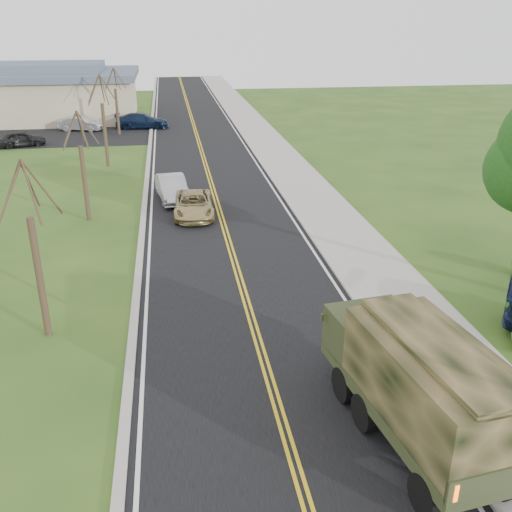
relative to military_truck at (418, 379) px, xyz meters
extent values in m
cube|color=black|center=(-3.12, 36.87, -1.84)|extent=(8.00, 120.00, 0.01)
cube|color=#9E998E|center=(1.03, 36.87, -1.78)|extent=(0.30, 120.00, 0.12)
cube|color=#9E998E|center=(2.78, 36.87, -1.79)|extent=(3.20, 120.00, 0.10)
cube|color=#9E998E|center=(-7.27, 36.87, -1.79)|extent=(0.30, 120.00, 0.10)
cylinder|color=#38281C|center=(-10.12, 6.87, 0.26)|extent=(0.24, 0.24, 4.20)
cylinder|color=#38281C|center=(-9.65, 6.99, 3.29)|extent=(1.01, 0.33, 1.90)
cylinder|color=#38281C|center=(-10.09, 7.48, 3.21)|extent=(0.13, 1.29, 1.74)
cylinder|color=#38281C|center=(-10.58, 7.04, 3.29)|extent=(0.98, 0.43, 1.90)
cylinder|color=#38281C|center=(-10.51, 6.39, 3.21)|extent=(0.79, 1.05, 1.77)
cylinder|color=#38281C|center=(-9.85, 6.45, 3.29)|extent=(0.58, 0.90, 1.90)
cylinder|color=#38281C|center=(-10.12, 18.87, 0.14)|extent=(0.24, 0.24, 3.96)
cylinder|color=#38281C|center=(-9.67, 18.99, 2.99)|extent=(0.96, 0.32, 1.79)
cylinder|color=#38281C|center=(-10.09, 19.45, 2.92)|extent=(0.12, 1.22, 1.65)
cylinder|color=#38281C|center=(-10.56, 19.03, 2.99)|extent=(0.93, 0.41, 1.79)
cylinder|color=#38281C|center=(-10.49, 18.41, 2.92)|extent=(0.75, 0.99, 1.67)
cylinder|color=#38281C|center=(-9.87, 18.48, 2.99)|extent=(0.55, 0.85, 1.80)
cylinder|color=#38281C|center=(-10.12, 30.87, 0.38)|extent=(0.24, 0.24, 4.44)
cylinder|color=#38281C|center=(-9.62, 31.00, 3.58)|extent=(1.07, 0.35, 2.00)
cylinder|color=#38281C|center=(-10.09, 31.52, 3.50)|extent=(0.13, 1.36, 1.84)
cylinder|color=#38281C|center=(-10.61, 31.05, 3.58)|extent=(1.03, 0.46, 2.00)
cylinder|color=#38281C|center=(-10.53, 30.36, 3.50)|extent=(0.83, 1.10, 1.87)
cylinder|color=#38281C|center=(-9.84, 30.43, 3.58)|extent=(0.61, 0.95, 2.01)
cylinder|color=#38281C|center=(-10.12, 42.87, 0.20)|extent=(0.24, 0.24, 4.08)
cylinder|color=#38281C|center=(-9.66, 42.99, 3.14)|extent=(0.99, 0.33, 1.84)
cylinder|color=#38281C|center=(-10.09, 43.47, 3.06)|extent=(0.13, 1.25, 1.69)
cylinder|color=#38281C|center=(-10.57, 43.04, 3.14)|extent=(0.95, 0.42, 1.85)
cylinder|color=#38281C|center=(-10.50, 42.40, 3.06)|extent=(0.77, 1.02, 1.72)
cylinder|color=#38281C|center=(-9.86, 42.46, 3.14)|extent=(0.57, 0.88, 1.85)
cube|color=tan|center=(-19.12, 52.87, 0.26)|extent=(20.00, 12.00, 4.20)
cube|color=#475466|center=(-19.12, 52.87, 2.66)|extent=(21.00, 13.00, 0.70)
cube|color=#475466|center=(-19.12, 52.87, 3.36)|extent=(14.00, 8.00, 0.90)
cube|color=black|center=(-13.12, 42.87, -1.83)|extent=(18.00, 10.00, 0.02)
cylinder|color=black|center=(-0.65, -2.28, -1.34)|extent=(0.45, 1.04, 1.00)
cylinder|color=black|center=(1.24, -2.02, -1.34)|extent=(0.45, 1.04, 1.00)
cylinder|color=black|center=(-1.05, 0.61, -1.34)|extent=(0.45, 1.04, 1.00)
cylinder|color=black|center=(0.85, 0.87, -1.34)|extent=(0.45, 1.04, 1.00)
cylinder|color=black|center=(-1.22, 1.87, -1.34)|extent=(0.45, 1.04, 1.00)
cylinder|color=black|center=(0.67, 2.13, -1.34)|extent=(0.45, 1.04, 1.00)
cube|color=#333A20|center=(-0.03, 0.20, -0.88)|extent=(3.04, 6.62, 0.32)
cube|color=#333A20|center=(-0.34, 2.50, -0.11)|extent=(2.40, 2.01, 1.28)
cube|color=black|center=(-0.46, 3.31, 0.07)|extent=(2.00, 0.35, 0.64)
cube|color=#333A20|center=(0.08, -0.57, -0.66)|extent=(2.92, 5.10, 0.14)
cube|color=black|center=(0.08, -0.57, 0.30)|extent=(2.92, 5.10, 1.82)
cube|color=black|center=(0.08, -0.57, 1.26)|extent=(2.10, 4.99, 0.23)
cube|color=#333A20|center=(0.41, -2.96, -0.43)|extent=(2.27, 0.42, 0.59)
cube|color=#FF590C|center=(-0.53, -3.15, -0.43)|extent=(0.10, 0.05, 0.41)
imported|color=tan|center=(-4.56, 18.77, -1.21)|extent=(2.21, 4.59, 1.26)
imported|color=#A9A9AE|center=(-5.65, 21.79, -1.12)|extent=(2.09, 4.52, 1.44)
imported|color=black|center=(-17.81, 38.87, -1.18)|extent=(4.15, 2.76, 1.31)
imported|color=#B3B3B8|center=(-13.81, 45.43, -1.17)|extent=(4.29, 2.42, 1.34)
imported|color=#0E1B36|center=(-8.12, 45.82, -1.11)|extent=(5.13, 2.37, 1.45)
camera|label=1|loc=(-5.68, -10.91, 8.17)|focal=40.00mm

